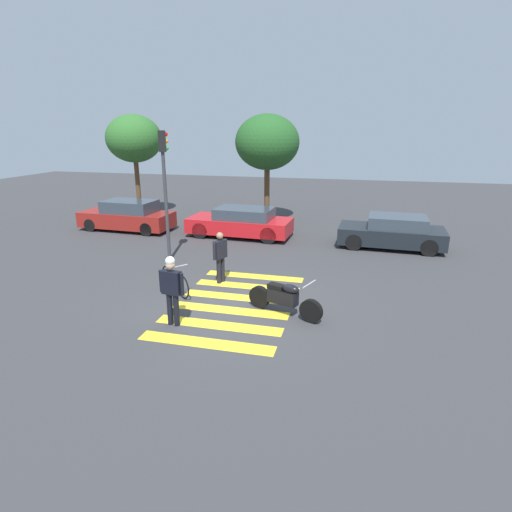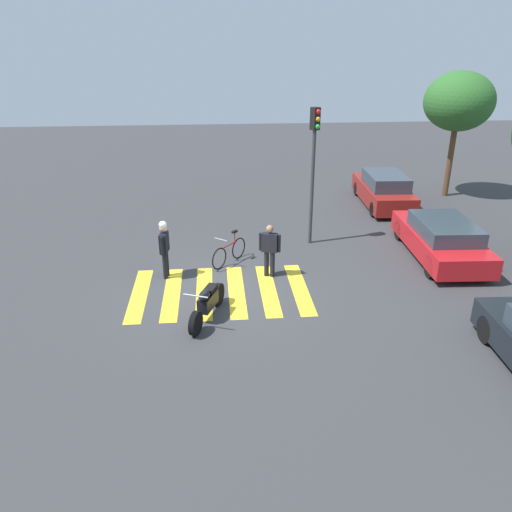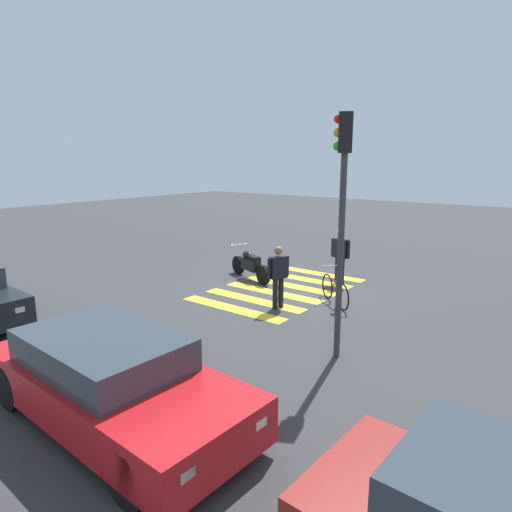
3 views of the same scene
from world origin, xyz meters
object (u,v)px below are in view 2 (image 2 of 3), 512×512
officer_on_foot (164,245)px  officer_by_motorcycle (270,248)px  car_red_convertible (441,239)px  traffic_light_pole (314,156)px  police_motorcycle (207,303)px  leaning_bicycle (229,252)px  car_maroon_wagon (384,190)px

officer_on_foot → officer_by_motorcycle: officer_on_foot is taller
officer_by_motorcycle → car_red_convertible: size_ratio=0.35×
traffic_light_pole → police_motorcycle: bearing=-36.0°
officer_on_foot → leaning_bicycle: bearing=113.6°
leaning_bicycle → car_red_convertible: (0.07, 6.81, 0.25)m
police_motorcycle → car_maroon_wagon: size_ratio=0.46×
car_red_convertible → officer_on_foot: bearing=-85.0°
leaning_bicycle → police_motorcycle: bearing=-11.4°
police_motorcycle → car_maroon_wagon: (-8.82, 7.39, 0.22)m
leaning_bicycle → officer_by_motorcycle: 1.63m
police_motorcycle → officer_by_motorcycle: 3.00m
police_motorcycle → officer_by_motorcycle: officer_by_motorcycle is taller
car_red_convertible → traffic_light_pole: traffic_light_pole is taller
leaning_bicycle → traffic_light_pole: traffic_light_pole is taller
leaning_bicycle → car_maroon_wagon: car_maroon_wagon is taller
leaning_bicycle → car_red_convertible: size_ratio=0.29×
leaning_bicycle → car_maroon_wagon: size_ratio=0.30×
car_maroon_wagon → traffic_light_pole: 6.01m
officer_on_foot → car_maroon_wagon: (-6.29, 8.62, -0.35)m
car_red_convertible → traffic_light_pole: (-1.58, -3.95, 2.41)m
car_maroon_wagon → police_motorcycle: bearing=-40.0°
officer_by_motorcycle → traffic_light_pole: traffic_light_pole is taller
car_maroon_wagon → traffic_light_pole: traffic_light_pole is taller
officer_on_foot → officer_by_motorcycle: bearing=86.4°
officer_on_foot → car_maroon_wagon: 10.68m
officer_on_foot → officer_by_motorcycle: (0.19, 3.06, -0.11)m
police_motorcycle → car_red_convertible: 8.18m
police_motorcycle → traffic_light_pole: size_ratio=0.45×
car_maroon_wagon → leaning_bicycle: bearing=-50.9°
officer_by_motorcycle → car_red_convertible: officer_by_motorcycle is taller
leaning_bicycle → car_maroon_wagon: (-5.45, 6.71, 0.29)m
leaning_bicycle → officer_by_motorcycle: (1.03, 1.15, 0.53)m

